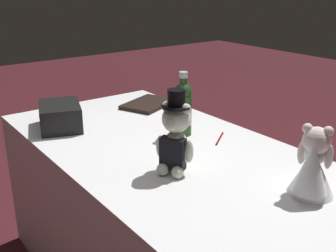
{
  "coord_description": "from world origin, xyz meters",
  "views": [
    {
      "loc": [
        1.3,
        -0.97,
        1.43
      ],
      "look_at": [
        0.0,
        0.0,
        0.85
      ],
      "focal_mm": 44.23,
      "sensor_mm": 36.0,
      "label": 1
    }
  ],
  "objects_px": {
    "teddy_bear_bride": "(313,166)",
    "champagne_bottle": "(183,108)",
    "guestbook": "(148,104)",
    "teddy_bear_groom": "(175,138)",
    "gift_case_black": "(60,116)",
    "signing_pen": "(220,138)"
  },
  "relations": [
    {
      "from": "teddy_bear_groom",
      "to": "signing_pen",
      "type": "distance_m",
      "value": 0.41
    },
    {
      "from": "guestbook",
      "to": "teddy_bear_groom",
      "type": "bearing_deg",
      "value": -49.76
    },
    {
      "from": "gift_case_black",
      "to": "signing_pen",
      "type": "bearing_deg",
      "value": 41.92
    },
    {
      "from": "teddy_bear_groom",
      "to": "gift_case_black",
      "type": "xyz_separation_m",
      "value": [
        -0.7,
        -0.15,
        -0.07
      ]
    },
    {
      "from": "guestbook",
      "to": "champagne_bottle",
      "type": "bearing_deg",
      "value": -37.53
    },
    {
      "from": "champagne_bottle",
      "to": "guestbook",
      "type": "height_order",
      "value": "champagne_bottle"
    },
    {
      "from": "teddy_bear_groom",
      "to": "champagne_bottle",
      "type": "distance_m",
      "value": 0.39
    },
    {
      "from": "champagne_bottle",
      "to": "signing_pen",
      "type": "distance_m",
      "value": 0.21
    },
    {
      "from": "signing_pen",
      "to": "gift_case_black",
      "type": "distance_m",
      "value": 0.76
    },
    {
      "from": "teddy_bear_groom",
      "to": "guestbook",
      "type": "relative_size",
      "value": 1.08
    },
    {
      "from": "teddy_bear_bride",
      "to": "champagne_bottle",
      "type": "xyz_separation_m",
      "value": [
        -0.69,
        0.02,
        0.02
      ]
    },
    {
      "from": "teddy_bear_bride",
      "to": "signing_pen",
      "type": "height_order",
      "value": "teddy_bear_bride"
    },
    {
      "from": "gift_case_black",
      "to": "guestbook",
      "type": "relative_size",
      "value": 1.05
    },
    {
      "from": "teddy_bear_groom",
      "to": "guestbook",
      "type": "distance_m",
      "value": 0.86
    },
    {
      "from": "champagne_bottle",
      "to": "guestbook",
      "type": "xyz_separation_m",
      "value": [
        -0.47,
        0.13,
        -0.11
      ]
    },
    {
      "from": "teddy_bear_bride",
      "to": "champagne_bottle",
      "type": "height_order",
      "value": "champagne_bottle"
    },
    {
      "from": "teddy_bear_groom",
      "to": "gift_case_black",
      "type": "relative_size",
      "value": 1.03
    },
    {
      "from": "teddy_bear_groom",
      "to": "signing_pen",
      "type": "height_order",
      "value": "teddy_bear_groom"
    },
    {
      "from": "teddy_bear_bride",
      "to": "champagne_bottle",
      "type": "relative_size",
      "value": 0.83
    },
    {
      "from": "teddy_bear_bride",
      "to": "guestbook",
      "type": "relative_size",
      "value": 0.84
    },
    {
      "from": "signing_pen",
      "to": "gift_case_black",
      "type": "xyz_separation_m",
      "value": [
        -0.57,
        -0.51,
        0.06
      ]
    },
    {
      "from": "signing_pen",
      "to": "champagne_bottle",
      "type": "bearing_deg",
      "value": -146.62
    }
  ]
}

